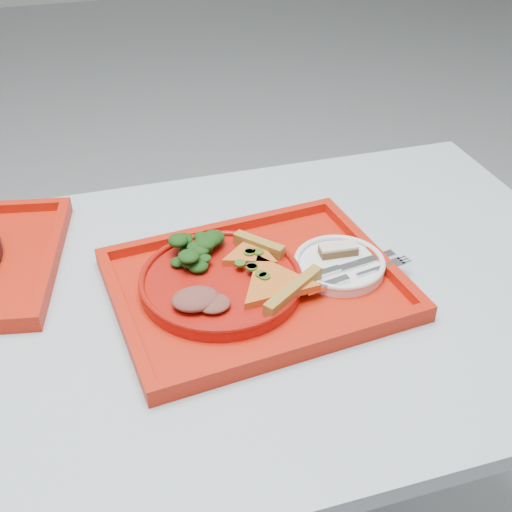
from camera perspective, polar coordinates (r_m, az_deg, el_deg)
The scene contains 11 objects.
table at distance 1.07m, azimuth -10.66°, elevation -8.07°, with size 1.60×0.80×0.75m.
tray_main at distance 1.04m, azimuth -0.02°, elevation -2.86°, with size 0.45×0.35×0.01m, color red.
dinner_plate at distance 1.03m, azimuth -3.12°, elevation -2.42°, with size 0.26×0.26×0.02m, color #A5120B.
side_plate at distance 1.08m, azimuth 7.40°, elevation -0.91°, with size 0.15×0.15×0.01m, color white.
pizza_slice_a at distance 1.00m, azimuth 1.65°, elevation -2.26°, with size 0.15×0.13×0.02m, color orange, non-canonical shape.
pizza_slice_b at distance 1.06m, azimuth -0.49°, elevation 0.31°, with size 0.11×0.09×0.02m, color orange, non-canonical shape.
salad_heap at distance 1.06m, azimuth -5.45°, elevation 0.71°, with size 0.09×0.08×0.04m, color black.
meat_portion at distance 0.97m, azimuth -5.42°, elevation -3.82°, with size 0.07×0.06×0.02m, color brown.
dessert_bar at distance 1.09m, azimuth 7.34°, elevation 0.57°, with size 0.07×0.03×0.02m.
knife at distance 1.06m, azimuth 8.10°, elevation -0.87°, with size 0.18×0.02×0.01m, color silver.
fork at distance 1.04m, azimuth 8.87°, elevation -1.71°, with size 0.18×0.02×0.01m, color silver.
Camera 1 is at (-0.03, -0.78, 1.41)m, focal length 45.00 mm.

